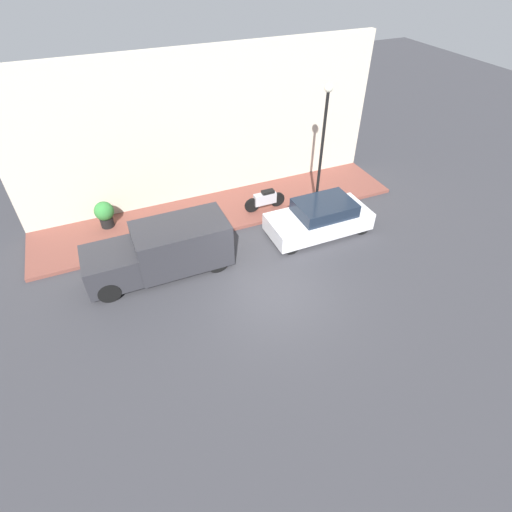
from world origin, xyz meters
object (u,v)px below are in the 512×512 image
at_px(delivery_van, 161,250).
at_px(scooter_silver, 265,199).
at_px(parked_car, 320,218).
at_px(motorcycle_black, 182,222).
at_px(streetlamp, 323,134).
at_px(potted_plant, 105,213).

bearing_deg(delivery_van, scooter_silver, -67.06).
height_order(parked_car, motorcycle_black, parked_car).
relative_size(parked_car, delivery_van, 0.82).
height_order(streetlamp, potted_plant, streetlamp).
relative_size(motorcycle_black, streetlamp, 0.39).
bearing_deg(streetlamp, motorcycle_black, 86.99).
height_order(delivery_van, motorcycle_black, delivery_van).
relative_size(parked_car, streetlamp, 0.80).
distance_m(streetlamp, potted_plant, 9.22).
distance_m(delivery_van, scooter_silver, 5.34).
bearing_deg(potted_plant, streetlamp, -102.18).
distance_m(parked_car, motorcycle_black, 5.47).
bearing_deg(streetlamp, potted_plant, 77.82).
relative_size(parked_car, scooter_silver, 2.23).
xyz_separation_m(scooter_silver, streetlamp, (-0.51, -2.23, 2.73)).
height_order(parked_car, delivery_van, delivery_van).
bearing_deg(delivery_van, streetlamp, -77.62).
bearing_deg(potted_plant, parked_car, -114.43).
bearing_deg(scooter_silver, parked_car, -147.53).
distance_m(scooter_silver, streetlamp, 3.56).
distance_m(motorcycle_black, potted_plant, 3.15).
height_order(scooter_silver, motorcycle_black, scooter_silver).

